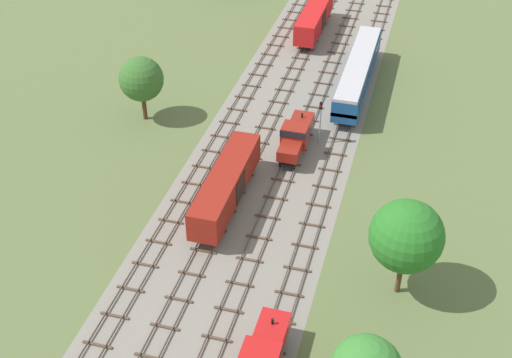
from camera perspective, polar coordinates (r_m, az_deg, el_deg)
ground_plane at (r=73.17m, az=1.88°, el=3.03°), size 480.00×480.00×0.00m
ballast_bed at (r=73.17m, az=1.88°, el=3.03°), size 16.65×176.00×0.01m
track_far_left at (r=75.38m, az=-2.61°, el=4.23°), size 2.40×126.00×0.29m
track_left at (r=74.35m, az=0.49°, el=3.77°), size 2.40×126.00×0.29m
track_centre_left at (r=73.54m, az=3.67°, el=3.28°), size 2.40×126.00×0.29m
track_centre at (r=72.96m, az=6.90°, el=2.78°), size 2.40×126.00×0.29m
freight_boxcar_left_near at (r=63.02m, az=-2.53°, el=-0.46°), size 2.87×14.00×3.60m
shunter_loco_centre_left_mid at (r=70.89m, az=3.37°, el=3.71°), size 2.74×8.46×3.10m
diesel_railcar_centre_midfar at (r=82.85m, az=8.61°, el=8.96°), size 2.96×20.50×3.80m
freight_boxcar_left_far at (r=97.37m, az=4.93°, el=13.43°), size 2.87×14.00×3.60m
signal_post_nearest at (r=71.74m, az=5.46°, el=5.26°), size 0.28×0.47×5.21m
lineside_tree_1 at (r=76.08m, az=-9.66°, el=8.31°), size 4.97×4.97×7.54m
lineside_tree_2 at (r=53.27m, az=12.58°, el=-4.74°), size 5.85×5.85×8.86m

